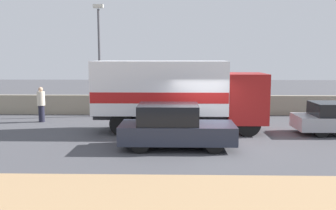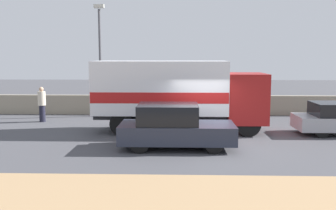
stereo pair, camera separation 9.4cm
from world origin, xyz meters
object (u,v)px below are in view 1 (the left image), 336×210
(street_lamp, at_px, (99,52))
(car_hatchback, at_px, (174,127))
(box_truck, at_px, (175,92))
(pedestrian, at_px, (41,104))

(street_lamp, xyz_separation_m, car_hatchback, (4.30, -7.38, -2.87))
(box_truck, height_order, car_hatchback, box_truck)
(box_truck, bearing_deg, pedestrian, 161.30)
(street_lamp, relative_size, car_hatchback, 1.47)
(box_truck, relative_size, car_hatchback, 1.79)
(street_lamp, distance_m, box_truck, 6.36)
(car_hatchback, bearing_deg, box_truck, 90.06)
(car_hatchback, xyz_separation_m, pedestrian, (-7.03, 5.45, 0.15))
(box_truck, relative_size, pedestrian, 4.17)
(street_lamp, distance_m, pedestrian, 4.31)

